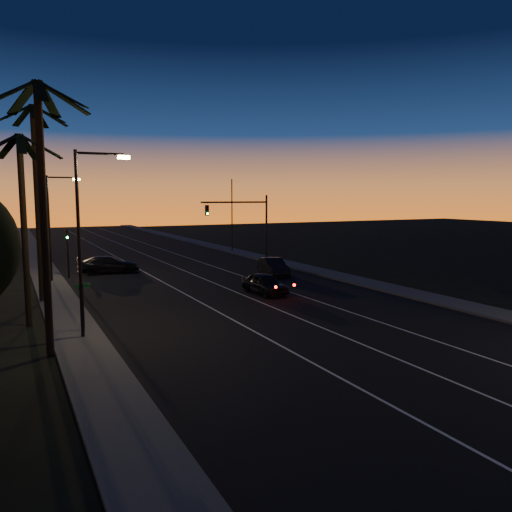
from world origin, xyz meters
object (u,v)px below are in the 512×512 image
signal_mast (245,218)px  cross_car (109,265)px  lead_car (265,284)px  right_car (273,267)px

signal_mast → cross_car: size_ratio=1.28×
lead_car → right_car: right_car is taller
right_car → cross_car: bearing=147.9°
signal_mast → cross_car: 13.78m
signal_mast → cross_car: signal_mast is taller
right_car → cross_car: (-12.50, 7.84, 0.00)m
lead_car → cross_car: cross_car is taller
right_car → cross_car: cross_car is taller
signal_mast → lead_car: size_ratio=1.44×
signal_mast → lead_car: bearing=-110.1°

